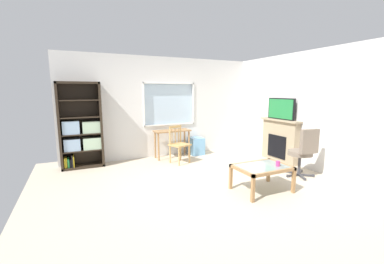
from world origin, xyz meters
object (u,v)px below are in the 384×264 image
object	(u,v)px
wooden_chair	(179,144)
plastic_drawer_unit	(196,146)
bookshelf	(81,130)
fireplace	(280,140)
sippy_cup	(278,164)
desk_under_window	(172,135)
coffee_table	(262,170)
tv	(281,109)
office_chair	(304,150)

from	to	relation	value
wooden_chair	plastic_drawer_unit	world-z (taller)	wooden_chair
bookshelf	wooden_chair	world-z (taller)	bookshelf
fireplace	sippy_cup	bearing A→B (deg)	-135.21
desk_under_window	wooden_chair	distance (m)	0.53
plastic_drawer_unit	sippy_cup	bearing A→B (deg)	-87.63
wooden_chair	coffee_table	bearing A→B (deg)	-74.07
coffee_table	sippy_cup	bearing A→B (deg)	-28.09
desk_under_window	plastic_drawer_unit	size ratio (longest dim) A/B	2.01
tv	sippy_cup	xyz separation A→B (m)	(-1.43, -1.44, -0.80)
plastic_drawer_unit	tv	size ratio (longest dim) A/B	0.56
wooden_chair	coffee_table	size ratio (longest dim) A/B	0.98
wooden_chair	office_chair	xyz separation A→B (m)	(1.86, -2.02, 0.09)
desk_under_window	fireplace	bearing A→B (deg)	-31.92
bookshelf	office_chair	xyz separation A→B (m)	(3.98, -2.65, -0.30)
plastic_drawer_unit	fireplace	xyz separation A→B (m)	(1.57, -1.48, 0.29)
plastic_drawer_unit	coffee_table	bearing A→B (deg)	-92.31
desk_under_window	fireplace	distance (m)	2.70
bookshelf	fireplace	world-z (taller)	bookshelf
wooden_chair	fireplace	xyz separation A→B (m)	(2.32, -0.91, 0.06)
fireplace	office_chair	xyz separation A→B (m)	(-0.46, -1.11, 0.03)
fireplace	plastic_drawer_unit	bearing A→B (deg)	136.76
sippy_cup	coffee_table	bearing A→B (deg)	151.91
wooden_chair	coffee_table	world-z (taller)	wooden_chair
bookshelf	desk_under_window	world-z (taller)	bookshelf
bookshelf	coffee_table	distance (m)	4.00
plastic_drawer_unit	tv	world-z (taller)	tv
wooden_chair	fireplace	size ratio (longest dim) A/B	0.78
desk_under_window	coffee_table	xyz separation A→B (m)	(0.61, -2.75, -0.21)
fireplace	coffee_table	world-z (taller)	fireplace
plastic_drawer_unit	sippy_cup	distance (m)	2.93
office_chair	sippy_cup	xyz separation A→B (m)	(-0.99, -0.33, -0.06)
desk_under_window	office_chair	size ratio (longest dim) A/B	0.93
office_chair	sippy_cup	world-z (taller)	office_chair
plastic_drawer_unit	office_chair	distance (m)	2.84
tv	plastic_drawer_unit	bearing A→B (deg)	136.43
plastic_drawer_unit	coffee_table	xyz separation A→B (m)	(-0.11, -2.80, 0.15)
tv	office_chair	world-z (taller)	tv
fireplace	office_chair	size ratio (longest dim) A/B	1.15
plastic_drawer_unit	tv	distance (m)	2.40
wooden_chair	plastic_drawer_unit	size ratio (longest dim) A/B	1.94
bookshelf	office_chair	distance (m)	4.79
desk_under_window	wooden_chair	world-z (taller)	wooden_chair
coffee_table	plastic_drawer_unit	bearing A→B (deg)	87.69
desk_under_window	sippy_cup	distance (m)	2.99
wooden_chair	coffee_table	xyz separation A→B (m)	(0.64, -2.23, -0.08)
coffee_table	sippy_cup	distance (m)	0.29
bookshelf	coffee_table	world-z (taller)	bookshelf
wooden_chair	sippy_cup	bearing A→B (deg)	-69.72
fireplace	tv	size ratio (longest dim) A/B	1.41
bookshelf	coffee_table	xyz separation A→B (m)	(2.75, -2.86, -0.47)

